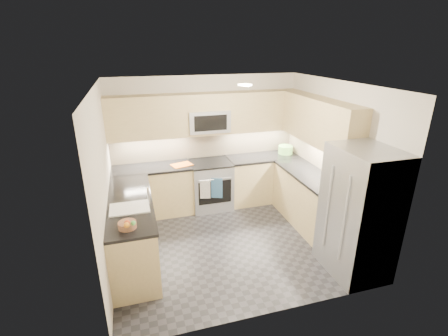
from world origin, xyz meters
TOP-DOWN VIEW (x-y plane):
  - floor at (0.00, 0.00)m, footprint 3.60×3.20m
  - ceiling at (0.00, 0.00)m, footprint 3.60×3.20m
  - wall_back at (0.00, 1.60)m, footprint 3.60×0.02m
  - wall_front at (0.00, -1.60)m, footprint 3.60×0.02m
  - wall_left at (-1.80, 0.00)m, footprint 0.02×3.20m
  - wall_right at (1.80, 0.00)m, footprint 0.02×3.20m
  - base_cab_back_left at (-1.09, 1.30)m, footprint 1.42×0.60m
  - base_cab_back_right at (1.09, 1.30)m, footprint 1.42×0.60m
  - base_cab_right at (1.50, 0.15)m, footprint 0.60×1.70m
  - base_cab_peninsula at (-1.50, 0.00)m, footprint 0.60×2.00m
  - countertop_back_left at (-1.09, 1.30)m, footprint 1.42×0.63m
  - countertop_back_right at (1.09, 1.30)m, footprint 1.42×0.63m
  - countertop_right at (1.50, 0.15)m, footprint 0.63×1.70m
  - countertop_peninsula at (-1.50, 0.00)m, footprint 0.63×2.00m
  - upper_cab_back at (0.00, 1.43)m, footprint 3.60×0.35m
  - upper_cab_right at (1.62, 0.28)m, footprint 0.35×1.95m
  - backsplash_back at (0.00, 1.60)m, footprint 3.60×0.01m
  - backsplash_right at (1.80, 0.45)m, footprint 0.01×2.30m
  - gas_range at (0.00, 1.28)m, footprint 0.76×0.65m
  - range_cooktop at (0.00, 1.28)m, footprint 0.76×0.65m
  - oven_door_glass at (0.00, 0.95)m, footprint 0.62×0.02m
  - oven_handle at (0.00, 0.93)m, footprint 0.60×0.02m
  - microwave at (0.00, 1.40)m, footprint 0.76×0.40m
  - microwave_door at (0.00, 1.20)m, footprint 0.60×0.01m
  - refrigerator at (1.45, -1.15)m, footprint 0.70×0.90m
  - fridge_handle_left at (1.08, -1.33)m, footprint 0.02×0.02m
  - fridge_handle_right at (1.08, -0.97)m, footprint 0.02×0.02m
  - sink_basin at (-1.50, -0.25)m, footprint 0.52×0.38m
  - faucet at (-1.24, -0.25)m, footprint 0.03×0.03m
  - utensil_bowl at (1.58, 1.33)m, footprint 0.38×0.38m
  - cutting_board at (-0.55, 1.24)m, footprint 0.42×0.35m
  - fruit_basket at (-1.53, -0.75)m, footprint 0.24×0.24m
  - fruit_apple at (-1.53, -0.83)m, footprint 0.07×0.07m
  - fruit_pear at (-1.46, -0.85)m, footprint 0.06×0.06m
  - dish_towel_check at (-0.19, 0.91)m, footprint 0.19×0.06m
  - dish_towel_blue at (0.02, 0.91)m, footprint 0.20×0.09m
  - fruit_orange at (-1.53, -0.88)m, footprint 0.07×0.07m

SIDE VIEW (x-z plane):
  - floor at x=0.00m, z-range 0.00..0.00m
  - base_cab_back_left at x=-1.09m, z-range 0.00..0.90m
  - base_cab_back_right at x=1.09m, z-range 0.00..0.90m
  - base_cab_right at x=1.50m, z-range 0.00..0.90m
  - base_cab_peninsula at x=-1.50m, z-range 0.00..0.90m
  - oven_door_glass at x=0.00m, z-range 0.22..0.68m
  - gas_range at x=0.00m, z-range 0.00..0.91m
  - dish_towel_check at x=-0.19m, z-range 0.37..0.73m
  - dish_towel_blue at x=0.02m, z-range 0.36..0.74m
  - oven_handle at x=0.00m, z-range 0.71..0.73m
  - sink_basin at x=-1.50m, z-range 0.80..0.96m
  - refrigerator at x=1.45m, z-range 0.00..1.80m
  - range_cooktop at x=0.00m, z-range 0.90..0.93m
  - countertop_back_left at x=-1.09m, z-range 0.90..0.94m
  - countertop_back_right at x=1.09m, z-range 0.90..0.94m
  - countertop_right at x=1.50m, z-range 0.90..0.94m
  - countertop_peninsula at x=-1.50m, z-range 0.90..0.94m
  - cutting_board at x=-0.55m, z-range 0.94..0.95m
  - fridge_handle_left at x=1.08m, z-range 0.35..1.55m
  - fridge_handle_right at x=1.08m, z-range 0.35..1.55m
  - fruit_basket at x=-1.53m, z-range 0.94..1.02m
  - utensil_bowl at x=1.58m, z-range 0.94..1.10m
  - fruit_orange at x=-1.53m, z-range 1.02..1.09m
  - fruit_apple at x=-1.53m, z-range 1.02..1.09m
  - fruit_pear at x=-1.46m, z-range 1.03..1.08m
  - faucet at x=-1.24m, z-range 0.94..1.22m
  - backsplash_back at x=0.00m, z-range 0.94..1.45m
  - backsplash_right at x=1.80m, z-range 0.94..1.45m
  - wall_back at x=0.00m, z-range 0.00..2.50m
  - wall_front at x=0.00m, z-range 0.00..2.50m
  - wall_left at x=-1.80m, z-range 0.00..2.50m
  - wall_right at x=1.80m, z-range 0.00..2.50m
  - microwave at x=0.00m, z-range 1.50..1.90m
  - microwave_door at x=0.00m, z-range 1.56..1.84m
  - upper_cab_back at x=0.00m, z-range 1.45..2.20m
  - upper_cab_right at x=1.62m, z-range 1.45..2.20m
  - ceiling at x=0.00m, z-range 2.49..2.51m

